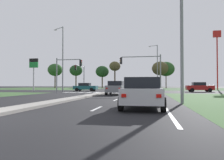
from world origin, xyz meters
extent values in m
plane|color=black|center=(0.00, 30.00, 0.00)|extent=(200.00, 200.00, 0.00)
cube|color=#385B2D|center=(-25.50, 54.50, 0.00)|extent=(35.00, 35.00, 0.01)
cube|color=#2D4C28|center=(25.50, 54.50, 0.00)|extent=(35.00, 35.00, 0.01)
cube|color=gray|center=(0.00, 11.00, 0.07)|extent=(1.20, 22.00, 0.14)
cube|color=#ADA89E|center=(0.00, 55.00, 0.07)|extent=(1.20, 36.00, 0.14)
cube|color=silver|center=(3.50, 4.21, 0.01)|extent=(0.14, 2.00, 0.01)
cube|color=silver|center=(3.50, 10.21, 0.01)|extent=(0.14, 2.00, 0.01)
cube|color=silver|center=(3.50, 16.21, 0.01)|extent=(0.14, 2.00, 0.01)
cube|color=silver|center=(6.85, 12.00, 0.01)|extent=(0.14, 24.00, 0.01)
cube|color=silver|center=(3.80, 23.00, 0.01)|extent=(6.40, 0.50, 0.01)
cube|color=silver|center=(-6.40, 24.80, 0.01)|extent=(0.70, 2.80, 0.01)
cube|color=silver|center=(-5.25, 24.80, 0.01)|extent=(0.70, 2.80, 0.01)
cube|color=silver|center=(-4.10, 24.80, 0.01)|extent=(0.70, 2.80, 0.01)
cube|color=silver|center=(-2.95, 24.80, 0.01)|extent=(0.70, 2.80, 0.01)
cube|color=silver|center=(-1.80, 24.80, 0.01)|extent=(0.70, 2.80, 0.01)
cube|color=silver|center=(-0.65, 24.80, 0.01)|extent=(0.70, 2.80, 0.01)
cube|color=silver|center=(0.50, 24.80, 0.01)|extent=(0.70, 2.80, 0.01)
cube|color=silver|center=(1.65, 24.80, 0.01)|extent=(0.70, 2.80, 0.01)
cube|color=slate|center=(2.21, 18.48, 0.70)|extent=(1.83, 4.23, 0.76)
cube|color=black|center=(2.21, 18.33, 1.34)|extent=(1.61, 1.94, 0.52)
cube|color=red|center=(1.52, 16.34, 0.78)|extent=(0.20, 0.04, 0.14)
cube|color=red|center=(2.91, 16.34, 0.78)|extent=(0.20, 0.04, 0.14)
cylinder|color=black|center=(1.30, 19.83, 0.32)|extent=(0.22, 0.64, 0.64)
cylinder|color=black|center=(3.13, 19.83, 0.32)|extent=(0.22, 0.64, 0.64)
cylinder|color=black|center=(1.30, 17.12, 0.32)|extent=(0.22, 0.64, 0.64)
cylinder|color=black|center=(3.13, 17.12, 0.32)|extent=(0.22, 0.64, 0.64)
cube|color=#A31919|center=(14.20, 30.18, 0.69)|extent=(4.19, 1.74, 0.74)
cube|color=black|center=(14.05, 30.18, 1.32)|extent=(1.93, 1.53, 0.52)
cube|color=red|center=(12.09, 30.84, 0.76)|extent=(0.04, 0.20, 0.14)
cube|color=red|center=(12.09, 29.52, 0.76)|extent=(0.04, 0.20, 0.14)
cylinder|color=black|center=(15.54, 31.05, 0.32)|extent=(0.64, 0.22, 0.64)
cylinder|color=black|center=(15.54, 29.31, 0.32)|extent=(0.64, 0.22, 0.64)
cylinder|color=black|center=(12.86, 31.05, 0.32)|extent=(0.64, 0.22, 0.64)
cylinder|color=black|center=(12.86, 29.31, 0.32)|extent=(0.64, 0.22, 0.64)
cube|color=#19565B|center=(-5.36, 30.60, 0.65)|extent=(4.27, 1.73, 0.65)
cube|color=black|center=(-5.51, 30.60, 1.23)|extent=(1.96, 1.53, 0.52)
cube|color=red|center=(-7.51, 31.26, 0.71)|extent=(0.04, 0.20, 0.14)
cube|color=red|center=(-7.51, 29.94, 0.71)|extent=(0.04, 0.20, 0.14)
cylinder|color=black|center=(-3.99, 31.47, 0.32)|extent=(0.64, 0.22, 0.64)
cylinder|color=black|center=(-3.99, 29.74, 0.32)|extent=(0.64, 0.22, 0.64)
cylinder|color=black|center=(-6.72, 31.47, 0.32)|extent=(0.64, 0.22, 0.64)
cylinder|color=black|center=(-6.72, 29.74, 0.32)|extent=(0.64, 0.22, 0.64)
cube|color=#B7B7BC|center=(5.72, 4.85, 0.67)|extent=(1.84, 4.22, 0.69)
cube|color=black|center=(5.72, 4.70, 1.27)|extent=(1.62, 1.94, 0.52)
cube|color=red|center=(5.02, 2.73, 0.73)|extent=(0.20, 0.04, 0.14)
cube|color=red|center=(6.42, 2.73, 0.73)|extent=(0.20, 0.04, 0.14)
cylinder|color=black|center=(4.80, 6.20, 0.32)|extent=(0.22, 0.64, 0.64)
cylinder|color=black|center=(6.64, 6.20, 0.32)|extent=(0.22, 0.64, 0.64)
cylinder|color=black|center=(4.80, 3.50, 0.32)|extent=(0.22, 0.64, 0.64)
cylinder|color=black|center=(6.64, 3.50, 0.32)|extent=(0.22, 0.64, 0.64)
cylinder|color=gray|center=(-7.60, 36.60, 2.58)|extent=(0.18, 0.18, 5.16)
cylinder|color=gray|center=(-7.60, 34.03, 4.91)|extent=(0.12, 5.13, 0.12)
cube|color=black|center=(-7.60, 31.47, 4.39)|extent=(0.32, 0.26, 0.95)
sphere|color=red|center=(-7.60, 31.31, 4.69)|extent=(0.20, 0.20, 0.20)
sphere|color=#3A2405|center=(-7.60, 31.31, 4.39)|extent=(0.20, 0.20, 0.20)
sphere|color=black|center=(-7.60, 31.31, 4.09)|extent=(0.20, 0.20, 0.20)
cylinder|color=gray|center=(-7.60, 23.40, 2.58)|extent=(0.18, 0.18, 5.16)
cylinder|color=gray|center=(-5.73, 23.40, 4.91)|extent=(3.73, 0.12, 0.12)
cube|color=black|center=(-3.87, 23.40, 4.39)|extent=(0.26, 0.32, 0.95)
sphere|color=red|center=(-3.71, 23.40, 4.69)|extent=(0.20, 0.20, 0.20)
sphere|color=#3A2405|center=(-3.71, 23.40, 4.39)|extent=(0.20, 0.20, 0.20)
sphere|color=black|center=(-3.71, 23.40, 4.09)|extent=(0.20, 0.20, 0.20)
cylinder|color=gray|center=(7.60, 23.40, 2.67)|extent=(0.18, 0.18, 5.35)
cylinder|color=gray|center=(4.89, 23.40, 5.10)|extent=(5.43, 0.12, 0.12)
cube|color=black|center=(2.17, 23.40, 4.57)|extent=(0.26, 0.32, 0.95)
sphere|color=#360503|center=(2.01, 23.40, 4.87)|extent=(0.20, 0.20, 0.20)
sphere|color=orange|center=(2.01, 23.40, 4.57)|extent=(0.20, 0.20, 0.20)
sphere|color=black|center=(2.01, 23.40, 4.27)|extent=(0.20, 0.20, 0.20)
cylinder|color=gray|center=(8.09, 7.88, 4.56)|extent=(0.20, 0.20, 9.13)
cylinder|color=gray|center=(-8.09, 26.69, 5.45)|extent=(0.20, 0.20, 10.90)
cylinder|color=gray|center=(-9.01, 27.23, 10.80)|extent=(1.90, 1.16, 0.10)
ellipsoid|color=#B2B2A8|center=(-9.93, 27.76, 10.70)|extent=(0.56, 0.28, 0.20)
cylinder|color=gray|center=(8.09, 46.22, 5.48)|extent=(0.20, 0.20, 10.96)
cylinder|color=gray|center=(7.17, 46.62, 10.86)|extent=(1.88, 0.89, 0.10)
ellipsoid|color=#B2B2A8|center=(6.25, 47.02, 10.76)|extent=(0.56, 0.28, 0.20)
cylinder|color=#9E8966|center=(-0.24, 42.35, 0.55)|extent=(0.16, 0.16, 0.81)
cylinder|color=maroon|center=(-0.24, 42.35, 1.38)|extent=(0.34, 0.34, 0.85)
sphere|color=tan|center=(-0.24, 42.35, 1.93)|extent=(0.24, 0.24, 0.24)
cylinder|color=red|center=(22.01, 46.91, 6.23)|extent=(0.28, 0.28, 12.47)
cube|color=red|center=(22.01, 46.91, 13.27)|extent=(1.80, 0.30, 1.60)
torus|color=yellow|center=(21.62, 47.08, 13.27)|extent=(0.96, 0.16, 0.96)
torus|color=yellow|center=(22.41, 47.08, 13.27)|extent=(0.96, 0.16, 0.96)
cylinder|color=silver|center=(-16.29, 31.60, 2.27)|extent=(0.24, 0.24, 4.53)
cube|color=#197F33|center=(-16.29, 31.60, 5.08)|extent=(1.80, 0.24, 1.10)
cube|color=black|center=(-16.29, 31.60, 5.98)|extent=(1.80, 0.24, 0.70)
cylinder|color=#423323|center=(-27.08, 63.61, 2.53)|extent=(0.40, 0.40, 5.05)
ellipsoid|color=#285123|center=(-27.08, 63.61, 6.48)|extent=(5.20, 5.20, 4.42)
cylinder|color=#423323|center=(-19.48, 64.32, 2.50)|extent=(0.41, 0.41, 4.99)
ellipsoid|color=#1E421E|center=(-19.48, 64.32, 6.25)|extent=(4.56, 4.56, 3.87)
cylinder|color=#423323|center=(-10.35, 66.18, 2.29)|extent=(0.40, 0.40, 4.57)
ellipsoid|color=#1E421E|center=(-10.35, 66.18, 5.87)|extent=(4.71, 4.71, 4.00)
cylinder|color=#423323|center=(-4.92, 60.87, 3.11)|extent=(0.42, 0.42, 6.21)
ellipsoid|color=#4C4728|center=(-4.92, 60.87, 7.22)|extent=(3.66, 3.66, 3.11)
cylinder|color=#423323|center=(9.56, 61.71, 2.47)|extent=(0.28, 0.28, 4.93)
ellipsoid|color=#4C4728|center=(9.56, 61.71, 6.36)|extent=(5.19, 5.19, 4.41)
cylinder|color=#423323|center=(11.49, 63.60, 2.39)|extent=(0.29, 0.29, 4.79)
ellipsoid|color=#285123|center=(11.49, 63.60, 6.30)|extent=(5.51, 5.51, 4.69)
camera|label=1|loc=(6.04, -5.69, 1.18)|focal=33.22mm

